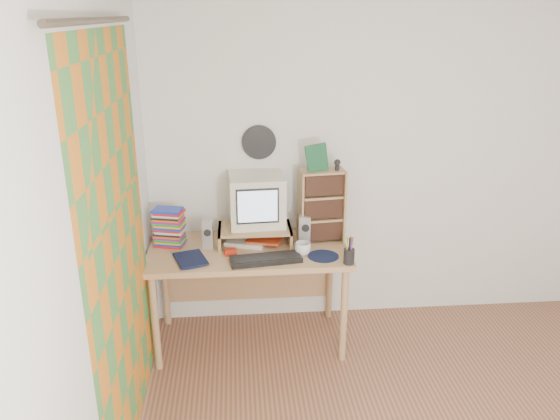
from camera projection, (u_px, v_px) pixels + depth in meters
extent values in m
plane|color=white|center=(383.00, 163.00, 4.10)|extent=(3.50, 0.00, 3.50)
plane|color=white|center=(86.00, 278.00, 2.32)|extent=(0.00, 3.50, 3.50)
plane|color=orange|center=(120.00, 253.00, 2.81)|extent=(0.00, 2.20, 2.20)
cylinder|color=black|center=(259.00, 142.00, 3.94)|extent=(0.25, 0.02, 0.25)
cube|color=tan|center=(248.00, 251.00, 3.84)|extent=(1.40, 0.70, 0.04)
cube|color=tan|center=(248.00, 275.00, 4.28)|extent=(1.33, 0.02, 0.41)
cylinder|color=tan|center=(155.00, 323.00, 3.65)|extent=(0.05, 0.05, 0.71)
cylinder|color=tan|center=(344.00, 315.00, 3.75)|extent=(0.05, 0.05, 0.71)
cylinder|color=tan|center=(165.00, 283.00, 4.19)|extent=(0.05, 0.05, 0.71)
cylinder|color=tan|center=(330.00, 277.00, 4.29)|extent=(0.05, 0.05, 0.71)
cube|color=tan|center=(220.00, 236.00, 3.90)|extent=(0.02, 0.30, 0.12)
cube|color=tan|center=(289.00, 234.00, 3.93)|extent=(0.02, 0.30, 0.12)
cube|color=tan|center=(255.00, 228.00, 3.90)|extent=(0.52, 0.30, 0.02)
cube|color=silver|center=(257.00, 201.00, 3.88)|extent=(0.40, 0.40, 0.36)
cube|color=#A5A4A9|center=(208.00, 235.00, 3.82)|extent=(0.08, 0.08, 0.20)
cube|color=#A5A4A9|center=(305.00, 230.00, 3.88)|extent=(0.09, 0.09, 0.22)
cube|color=black|center=(266.00, 259.00, 3.63)|extent=(0.49, 0.22, 0.03)
cube|color=tan|center=(321.00, 205.00, 3.90)|extent=(0.33, 0.20, 0.53)
imported|color=white|center=(303.00, 249.00, 3.73)|extent=(0.11, 0.11, 0.09)
imported|color=#0E1533|center=(176.00, 260.00, 3.61)|extent=(0.27, 0.24, 0.05)
cylinder|color=black|center=(323.00, 256.00, 3.71)|extent=(0.24, 0.24, 0.00)
cube|color=#B52813|center=(230.00, 252.00, 3.73)|extent=(0.09, 0.07, 0.04)
cube|color=#185430|center=(317.00, 158.00, 3.76)|extent=(0.15, 0.05, 0.19)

